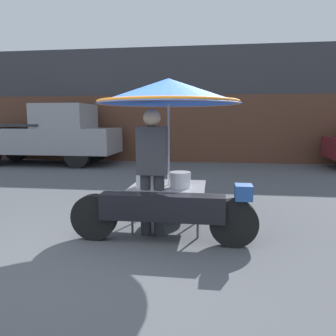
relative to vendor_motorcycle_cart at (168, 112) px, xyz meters
The scene contains 5 objects.
ground_plane 1.92m from the vendor_motorcycle_cart, 119.24° to the right, with size 36.00×36.00×0.00m, color #4C4F54.
shopfront_building 8.49m from the vendor_motorcycle_cart, 93.39° to the left, with size 28.00×2.06×4.08m.
vendor_motorcycle_cart is the anchor object (origin of this frame).
vendor_person 0.76m from the vendor_motorcycle_cart, 122.90° to the right, with size 0.38×0.22×1.66m.
pickup_truck 8.02m from the vendor_motorcycle_cart, 129.23° to the left, with size 5.11×1.79×2.04m.
Camera 1 is at (1.11, -3.49, 1.52)m, focal length 35.00 mm.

